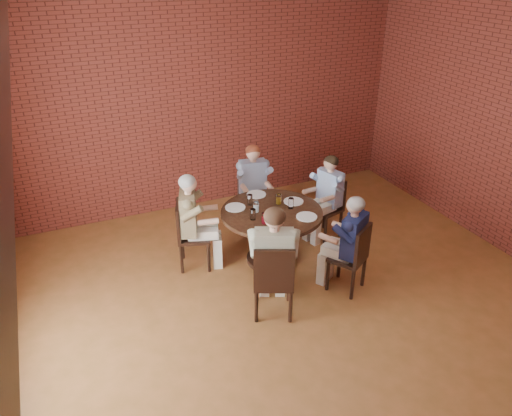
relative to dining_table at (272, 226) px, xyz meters
name	(u,v)px	position (x,y,z in m)	size (l,w,h in m)	color
floor	(311,334)	(-0.22, -1.47, -0.53)	(7.00, 7.00, 0.00)	#A05C31
wall_back	(201,100)	(-0.22, 2.03, 1.17)	(7.00, 7.00, 0.00)	maroon
dining_table	(272,226)	(0.00, 0.00, 0.00)	(1.30, 1.30, 0.75)	black
chair_a	(330,205)	(1.06, 0.30, -0.05)	(0.46, 0.46, 0.88)	black
diner_a	(327,198)	(0.99, 0.28, 0.08)	(0.46, 0.57, 1.23)	#476EBB
chair_b	(252,195)	(0.17, 1.02, -0.03)	(0.46, 0.46, 0.90)	black
diner_b	(254,188)	(0.16, 0.94, 0.11)	(0.49, 0.61, 1.27)	#848FA8
chair_c	(188,232)	(-1.02, 0.34, -0.03)	(0.51, 0.51, 0.91)	black
diner_c	(193,222)	(-0.95, 0.31, 0.11)	(0.50, 0.61, 1.29)	brown
chair_d	(274,278)	(-0.47, -1.03, -0.02)	(0.58, 0.58, 0.95)	black
diner_d	(274,261)	(-0.43, -0.95, 0.15)	(0.54, 0.66, 1.35)	gray
chair_e	(353,256)	(0.61, -0.97, -0.04)	(0.53, 0.53, 0.89)	black
diner_e	(349,244)	(0.57, -0.91, 0.09)	(0.48, 0.59, 1.25)	#191E47
plate_a	(294,201)	(0.37, 0.11, 0.23)	(0.26, 0.26, 0.01)	white
plate_b	(256,194)	(0.01, 0.50, 0.23)	(0.26, 0.26, 0.01)	white
plate_c	(235,207)	(-0.39, 0.27, 0.23)	(0.26, 0.26, 0.01)	white
plate_d	(307,217)	(0.32, -0.33, 0.23)	(0.26, 0.26, 0.01)	white
glass_a	(291,203)	(0.26, -0.03, 0.29)	(0.07, 0.07, 0.14)	white
glass_b	(279,199)	(0.17, 0.15, 0.29)	(0.07, 0.07, 0.14)	white
glass_c	(250,200)	(-0.18, 0.28, 0.29)	(0.07, 0.07, 0.14)	white
glass_d	(256,207)	(-0.19, 0.06, 0.29)	(0.07, 0.07, 0.14)	white
glass_e	(253,214)	(-0.31, -0.10, 0.29)	(0.07, 0.07, 0.14)	white
glass_f	(264,218)	(-0.22, -0.25, 0.29)	(0.07, 0.07, 0.14)	white
smartphone	(307,216)	(0.33, -0.32, 0.23)	(0.07, 0.15, 0.01)	black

